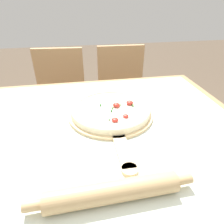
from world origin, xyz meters
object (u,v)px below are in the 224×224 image
(chair_left, at_px, (61,97))
(pizza, at_px, (111,109))
(rolling_pin, at_px, (113,192))
(pizza_peel, at_px, (112,116))
(chair_right, at_px, (122,93))

(chair_left, bearing_deg, pizza, -65.92)
(rolling_pin, bearing_deg, pizza, 80.80)
(pizza_peel, distance_m, rolling_pin, 0.39)
(pizza_peel, xyz_separation_m, rolling_pin, (-0.06, -0.38, 0.02))
(pizza_peel, bearing_deg, pizza, 88.51)
(chair_left, relative_size, chair_right, 1.00)
(pizza_peel, relative_size, chair_right, 0.60)
(pizza, distance_m, rolling_pin, 0.41)
(pizza_peel, relative_size, rolling_pin, 1.24)
(rolling_pin, distance_m, chair_left, 1.24)
(pizza_peel, distance_m, pizza, 0.03)
(pizza, bearing_deg, chair_right, 73.61)
(pizza_peel, xyz_separation_m, pizza, (0.00, 0.02, 0.02))
(pizza_peel, height_order, rolling_pin, rolling_pin)
(pizza_peel, height_order, chair_right, chair_right)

